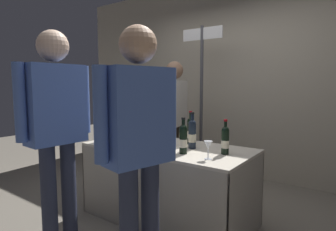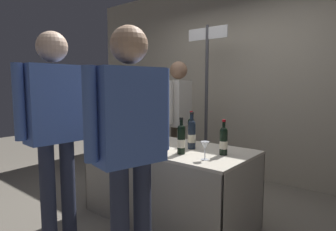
{
  "view_description": "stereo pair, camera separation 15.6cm",
  "coord_description": "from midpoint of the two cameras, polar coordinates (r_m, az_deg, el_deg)",
  "views": [
    {
      "loc": [
        1.58,
        -2.19,
        1.33
      ],
      "look_at": [
        0.0,
        0.0,
        1.04
      ],
      "focal_mm": 30.12,
      "sensor_mm": 36.0,
      "label": 1
    },
    {
      "loc": [
        1.71,
        -2.09,
        1.33
      ],
      "look_at": [
        0.0,
        0.0,
        1.04
      ],
      "focal_mm": 30.12,
      "sensor_mm": 36.0,
      "label": 2
    }
  ],
  "objects": [
    {
      "name": "featured_wine_bottle",
      "position": [
        2.5,
        -0.8,
        -4.2
      ],
      "size": [
        0.08,
        0.08,
        0.32
      ],
      "color": "#38230F",
      "rests_on": "tasting_table"
    },
    {
      "name": "taster_foreground_left",
      "position": [
        2.41,
        -20.17,
        -0.57
      ],
      "size": [
        0.24,
        0.61,
        1.75
      ],
      "rotation": [
        0.0,
        0.0,
        1.5
      ],
      "color": "#2D3347",
      "rests_on": "ground_plane"
    },
    {
      "name": "vendor_presenter",
      "position": [
        3.63,
        3.36,
        0.5
      ],
      "size": [
        0.28,
        0.55,
        1.63
      ],
      "rotation": [
        0.0,
        0.0,
        -1.38
      ],
      "color": "#4C4233",
      "rests_on": "ground_plane"
    },
    {
      "name": "display_bottle_4",
      "position": [
        2.62,
        -3.46,
        -3.87
      ],
      "size": [
        0.07,
        0.07,
        0.32
      ],
      "color": "black",
      "rests_on": "tasting_table"
    },
    {
      "name": "display_bottle_3",
      "position": [
        2.64,
        6.51,
        -3.66
      ],
      "size": [
        0.07,
        0.07,
        0.34
      ],
      "color": "#192333",
      "rests_on": "tasting_table"
    },
    {
      "name": "display_bottle_1",
      "position": [
        2.84,
        6.28,
        -3.06
      ],
      "size": [
        0.07,
        0.07,
        0.33
      ],
      "color": "black",
      "rests_on": "tasting_table"
    },
    {
      "name": "back_partition",
      "position": [
        4.25,
        16.56,
        7.42
      ],
      "size": [
        6.0,
        0.12,
        2.88
      ],
      "primitive_type": "cube",
      "color": "#B2A893",
      "rests_on": "ground_plane"
    },
    {
      "name": "tasting_table",
      "position": [
        2.82,
        1.61,
        -10.57
      ],
      "size": [
        1.62,
        0.79,
        0.74
      ],
      "color": "beige",
      "rests_on": "ground_plane"
    },
    {
      "name": "ground_plane",
      "position": [
        3.01,
        1.58,
        -20.05
      ],
      "size": [
        12.0,
        12.0,
        0.0
      ],
      "primitive_type": "plane",
      "color": "gray"
    },
    {
      "name": "wine_glass_near_vendor",
      "position": [
        3.16,
        -2.51,
        -2.7
      ],
      "size": [
        0.07,
        0.07,
        0.14
      ],
      "color": "silver",
      "rests_on": "tasting_table"
    },
    {
      "name": "display_bottle_6",
      "position": [
        3.16,
        -5.02,
        -2.02
      ],
      "size": [
        0.08,
        0.08,
        0.34
      ],
      "color": "#38230F",
      "rests_on": "tasting_table"
    },
    {
      "name": "display_bottle_5",
      "position": [
        2.44,
        4.53,
        -4.7
      ],
      "size": [
        0.07,
        0.07,
        0.32
      ],
      "color": "black",
      "rests_on": "tasting_table"
    },
    {
      "name": "taster_foreground_right",
      "position": [
        1.77,
        -5.14,
        -3.96
      ],
      "size": [
        0.3,
        0.58,
        1.69
      ],
      "rotation": [
        0.0,
        0.0,
        1.34
      ],
      "color": "#2D3347",
      "rests_on": "ground_plane"
    },
    {
      "name": "wine_glass_mid",
      "position": [
        2.28,
        9.45,
        -6.15
      ],
      "size": [
        0.07,
        0.07,
        0.15
      ],
      "color": "silver",
      "rests_on": "tasting_table"
    },
    {
      "name": "booth_signpost",
      "position": [
        3.87,
        8.97,
        5.8
      ],
      "size": [
        0.59,
        0.04,
        2.12
      ],
      "color": "#47474C",
      "rests_on": "ground_plane"
    },
    {
      "name": "display_bottle_2",
      "position": [
        3.02,
        -12.03,
        -2.84
      ],
      "size": [
        0.07,
        0.07,
        0.31
      ],
      "color": "#192333",
      "rests_on": "tasting_table"
    },
    {
      "name": "display_bottle_0",
      "position": [
        2.46,
        12.98,
        -4.93
      ],
      "size": [
        0.07,
        0.07,
        0.3
      ],
      "color": "black",
      "rests_on": "tasting_table"
    }
  ]
}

